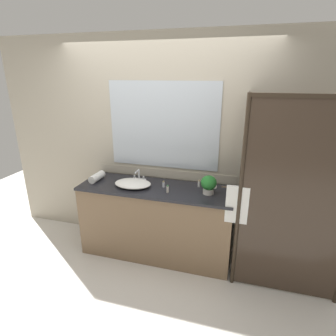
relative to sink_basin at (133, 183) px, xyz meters
name	(u,v)px	position (x,y,z in m)	size (l,w,h in m)	color
ground_plane	(157,252)	(0.27, 0.04, -0.93)	(8.00, 8.00, 0.00)	silver
wall_back_with_mirror	(164,146)	(0.27, 0.39, 0.37)	(4.40, 0.06, 2.60)	#B2A893
vanity_cabinet	(156,221)	(0.27, 0.05, -0.48)	(1.80, 0.58, 0.90)	brown
shower_enclosure	(274,197)	(1.54, -0.15, 0.09)	(1.20, 0.59, 2.00)	#2D2319
sink_basin	(133,183)	(0.00, 0.00, 0.00)	(0.43, 0.31, 0.07)	white
faucet	(139,177)	(0.00, 0.19, 0.01)	(0.17, 0.14, 0.14)	silver
potted_plant	(209,184)	(0.88, 0.03, 0.08)	(0.17, 0.17, 0.21)	beige
soap_dish	(212,186)	(0.90, 0.22, -0.02)	(0.10, 0.07, 0.04)	silver
amenity_bottle_shampoo	(168,189)	(0.44, -0.06, 0.01)	(0.03, 0.03, 0.09)	silver
amenity_bottle_lotion	(199,184)	(0.75, 0.19, 0.01)	(0.03, 0.03, 0.08)	white
amenity_bottle_conditioner	(164,184)	(0.36, 0.07, 0.00)	(0.03, 0.03, 0.08)	silver
rolled_towel_near_edge	(97,177)	(-0.49, 0.05, 0.01)	(0.09, 0.09, 0.24)	white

